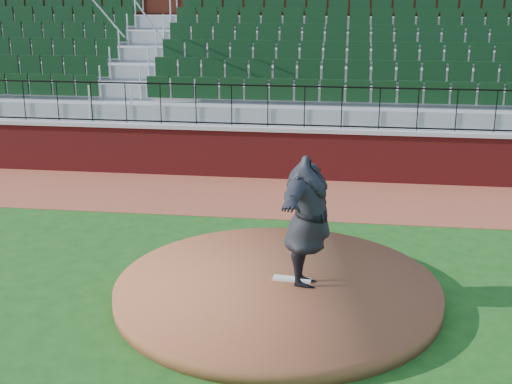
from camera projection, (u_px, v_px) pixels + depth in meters
The scene contains 10 objects.
ground at pixel (243, 300), 10.71m from camera, with size 90.00×90.00×0.00m, color #184B15.
warning_track at pixel (279, 196), 15.83m from camera, with size 34.00×3.20×0.01m, color brown.
field_wall at pixel (285, 154), 17.17m from camera, with size 34.00×0.35×1.20m, color maroon.
wall_cap at pixel (286, 129), 16.98m from camera, with size 34.00×0.45×0.10m, color #B7B7B7.
wall_railing at pixel (286, 107), 16.82m from camera, with size 34.00×0.05×1.00m, color black, non-canonical shape.
seating_stands at pixel (295, 72), 19.25m from camera, with size 34.00×5.10×4.60m, color gray, non-canonical shape.
concourse_wall at pixel (303, 46), 21.77m from camera, with size 34.00×0.50×5.50m, color maroon.
pitchers_mound at pixel (277, 291), 10.75m from camera, with size 5.04×5.04×0.25m, color brown.
pitching_rubber at pixel (292, 279), 10.82m from camera, with size 0.60×0.15×0.04m, color white.
pitcher at pixel (307, 222), 10.38m from camera, with size 2.52×0.69×2.05m, color black.
Camera 1 is at (1.50, -9.63, 4.76)m, focal length 48.53 mm.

